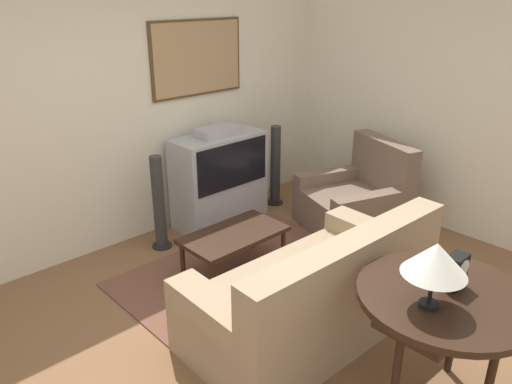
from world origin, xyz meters
TOP-DOWN VIEW (x-y plane):
  - ground_plane at (0.00, 0.00)m, footprint 12.00×12.00m
  - wall_back at (0.01, 2.13)m, footprint 12.00×0.10m
  - wall_right at (2.63, 0.00)m, footprint 0.06×12.00m
  - area_rug at (0.35, 0.79)m, footprint 2.21×1.44m
  - tv at (0.90, 1.77)m, footprint 1.03×0.48m
  - couch at (0.19, -0.23)m, footprint 1.95×1.02m
  - armchair at (1.89, 0.66)m, footprint 1.20×1.19m
  - coffee_table at (0.30, 0.84)m, footprint 0.95×0.53m
  - console_table at (0.18, -1.21)m, footprint 1.02×1.02m
  - table_lamp at (-0.01, -1.20)m, footprint 0.36×0.36m
  - mantel_clock at (0.28, -1.20)m, footprint 0.14×0.10m
  - speaker_tower_left at (0.08, 1.72)m, footprint 0.20×0.20m
  - speaker_tower_right at (1.71, 1.72)m, footprint 0.20×0.20m

SIDE VIEW (x-z plane):
  - ground_plane at x=0.00m, z-range 0.00..0.00m
  - area_rug at x=0.35m, z-range 0.00..0.01m
  - armchair at x=1.89m, z-range -0.18..0.77m
  - couch at x=0.19m, z-range -0.15..0.78m
  - coffee_table at x=0.30m, z-range 0.16..0.56m
  - speaker_tower_left at x=0.08m, z-range -0.03..0.95m
  - speaker_tower_right at x=1.71m, z-range -0.03..0.95m
  - tv at x=0.90m, z-range -0.03..1.07m
  - console_table at x=0.18m, z-range 0.34..1.15m
  - mantel_clock at x=0.28m, z-range 0.82..1.03m
  - table_lamp at x=-0.01m, z-range 0.92..1.31m
  - wall_right at x=2.63m, z-range 0.00..2.70m
  - wall_back at x=0.01m, z-range 0.01..2.71m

